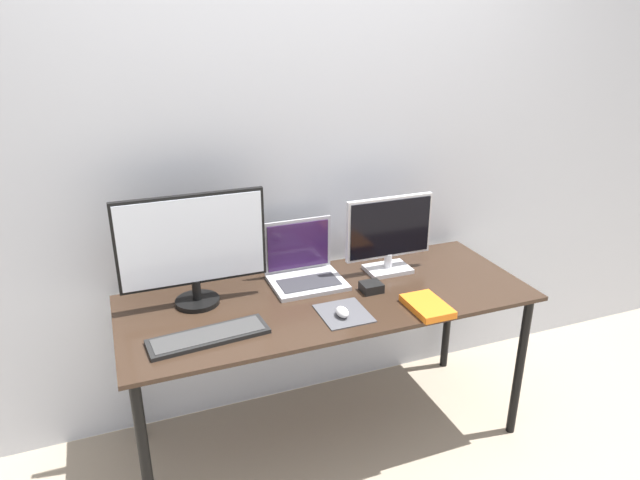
# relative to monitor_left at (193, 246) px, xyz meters

# --- Properties ---
(wall_back) EXTENTS (7.00, 0.05, 2.50)m
(wall_back) POSITION_rel_monitor_left_xyz_m (0.53, 0.27, 0.26)
(wall_back) COLOR silver
(wall_back) RESTS_ON ground_plane
(desk) EXTENTS (1.75, 0.68, 0.73)m
(desk) POSITION_rel_monitor_left_xyz_m (0.53, -0.14, -0.33)
(desk) COLOR #332319
(desk) RESTS_ON ground_plane
(monitor_left) EXTENTS (0.60, 0.18, 0.47)m
(monitor_left) POSITION_rel_monitor_left_xyz_m (0.00, 0.00, 0.00)
(monitor_left) COLOR black
(monitor_left) RESTS_ON desk
(monitor_right) EXTENTS (0.42, 0.14, 0.36)m
(monitor_right) POSITION_rel_monitor_left_xyz_m (0.89, -0.00, -0.07)
(monitor_right) COLOR silver
(monitor_right) RESTS_ON desk
(laptop) EXTENTS (0.32, 0.26, 0.26)m
(laptop) POSITION_rel_monitor_left_xyz_m (0.49, 0.05, -0.19)
(laptop) COLOR #ADADB2
(laptop) RESTS_ON desk
(keyboard) EXTENTS (0.46, 0.18, 0.02)m
(keyboard) POSITION_rel_monitor_left_xyz_m (-0.01, -0.29, -0.25)
(keyboard) COLOR black
(keyboard) RESTS_ON desk
(mousepad) EXTENTS (0.19, 0.22, 0.00)m
(mousepad) POSITION_rel_monitor_left_xyz_m (0.53, -0.30, -0.25)
(mousepad) COLOR #47474C
(mousepad) RESTS_ON desk
(mouse) EXTENTS (0.05, 0.08, 0.04)m
(mouse) POSITION_rel_monitor_left_xyz_m (0.52, -0.33, -0.23)
(mouse) COLOR silver
(mouse) RESTS_ON mousepad
(book) EXTENTS (0.14, 0.22, 0.03)m
(book) POSITION_rel_monitor_left_xyz_m (0.87, -0.39, -0.24)
(book) COLOR orange
(book) RESTS_ON desk
(power_brick) EXTENTS (0.09, 0.08, 0.04)m
(power_brick) POSITION_rel_monitor_left_xyz_m (0.72, -0.16, -0.24)
(power_brick) COLOR black
(power_brick) RESTS_ON desk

